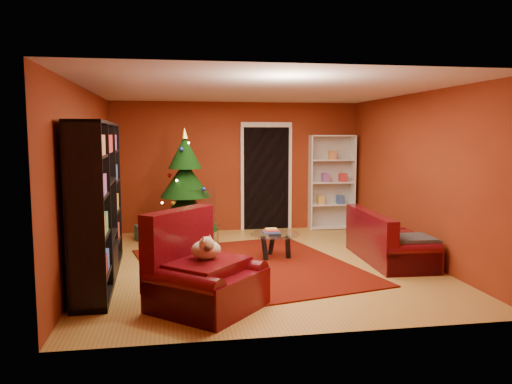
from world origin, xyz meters
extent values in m
cube|color=#A77C35|center=(0.00, 0.00, -0.03)|extent=(5.00, 5.50, 0.05)
cube|color=silver|center=(0.00, 0.00, 2.62)|extent=(5.00, 5.50, 0.05)
cube|color=maroon|center=(0.00, 2.77, 1.30)|extent=(5.00, 0.05, 2.60)
cube|color=maroon|center=(-2.52, 0.00, 1.30)|extent=(0.05, 5.50, 2.60)
cube|color=maroon|center=(2.52, 0.00, 1.30)|extent=(0.05, 5.50, 2.60)
cube|color=#560F05|center=(-0.21, -0.17, 0.01)|extent=(3.56, 3.92, 0.02)
cube|color=#197681|center=(-1.85, 2.02, 0.14)|extent=(0.35, 0.35, 0.28)
cube|color=#1B562A|center=(-1.07, 2.01, 0.12)|extent=(0.30, 0.30, 0.23)
camera|label=1|loc=(-1.27, -7.29, 1.95)|focal=35.00mm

